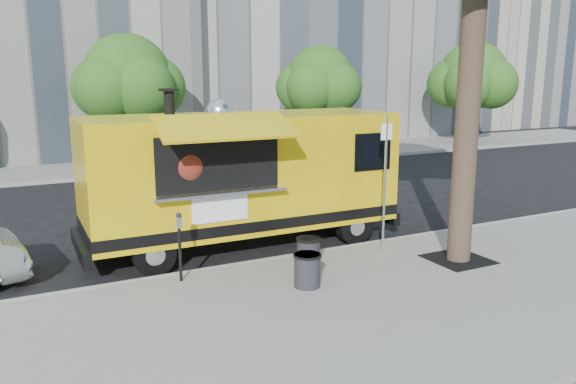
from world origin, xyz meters
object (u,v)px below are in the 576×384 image
sign_post (385,176)px  trash_bin_left (307,269)px  far_tree_c (320,80)px  trash_bin_right (308,252)px  far_tree_d (473,76)px  far_tree_b (127,78)px  parking_meter (179,239)px  food_truck (241,175)px

sign_post → trash_bin_left: 3.11m
far_tree_c → sign_post: bearing=-114.8°
trash_bin_right → trash_bin_left: bearing=-120.1°
far_tree_d → trash_bin_right: 23.64m
far_tree_c → far_tree_d: far_tree_d is taller
far_tree_b → far_tree_d: bearing=-0.3°
sign_post → parking_meter: 4.64m
far_tree_b → trash_bin_right: far_tree_b is taller
parking_meter → far_tree_b: bearing=81.9°
far_tree_c → trash_bin_left: far_tree_c is taller
far_tree_b → far_tree_c: far_tree_b is taller
food_truck → trash_bin_right: 2.69m
parking_meter → food_truck: (2.05, 1.92, 0.75)m
far_tree_b → far_tree_c: bearing=-1.9°
food_truck → sign_post: bearing=-39.7°
far_tree_d → food_truck: bearing=-147.6°
food_truck → trash_bin_left: food_truck is taller
sign_post → far_tree_d: bearing=40.7°
food_truck → trash_bin_right: food_truck is taller
far_tree_d → food_truck: 22.55m
trash_bin_left → food_truck: bearing=89.1°
far_tree_b → far_tree_c: size_ratio=1.06×
far_tree_d → food_truck: far_tree_d is taller
far_tree_d → trash_bin_left: (-19.00, -15.29, -3.41)m
sign_post → trash_bin_right: (-2.01, -0.21, -1.37)m
trash_bin_left → trash_bin_right: bearing=59.9°
far_tree_d → trash_bin_left: far_tree_d is taller
far_tree_b → parking_meter: size_ratio=4.12×
food_truck → parking_meter: bearing=-136.4°
sign_post → parking_meter: sign_post is taller
far_tree_b → far_tree_d: (19.00, -0.10, 0.06)m
far_tree_d → trash_bin_right: size_ratio=9.28×
sign_post → trash_bin_left: bearing=-155.8°
far_tree_b → food_truck: bearing=-89.8°
far_tree_c → trash_bin_left: size_ratio=8.30×
parking_meter → trash_bin_right: bearing=-9.3°
sign_post → trash_bin_right: 2.45m
far_tree_c → food_truck: 14.97m
far_tree_c → far_tree_d: 10.00m
trash_bin_right → far_tree_d: bearing=37.9°
parking_meter → food_truck: bearing=43.1°
far_tree_c → parking_meter: (-11.00, -13.75, -2.74)m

